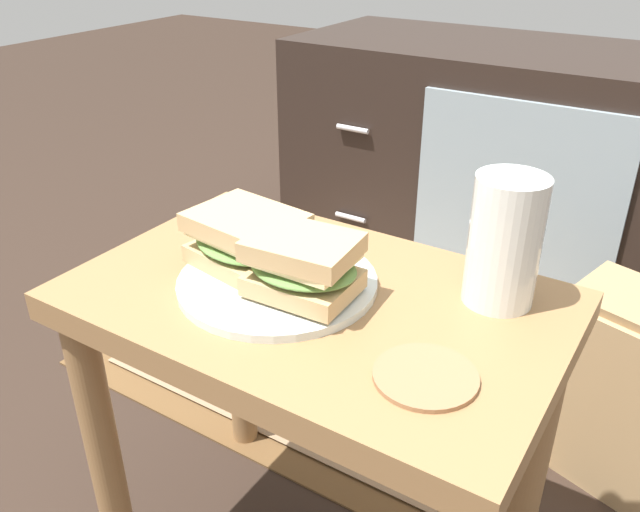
{
  "coord_description": "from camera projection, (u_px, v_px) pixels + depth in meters",
  "views": [
    {
      "loc": [
        0.35,
        -0.54,
        0.85
      ],
      "look_at": [
        0.01,
        0.0,
        0.51
      ],
      "focal_mm": 36.9,
      "sensor_mm": 36.0,
      "label": 1
    }
  ],
  "objects": [
    {
      "name": "beer_glass",
      "position": [
        504.0,
        244.0,
        0.71
      ],
      "size": [
        0.08,
        0.08,
        0.15
      ],
      "color": "silver",
      "rests_on": "side_table"
    },
    {
      "name": "sandwich_front",
      "position": [
        249.0,
        238.0,
        0.78
      ],
      "size": [
        0.15,
        0.13,
        0.07
      ],
      "color": "tan",
      "rests_on": "plate"
    },
    {
      "name": "paper_bag",
      "position": [
        628.0,
        393.0,
        1.05
      ],
      "size": [
        0.26,
        0.21,
        0.34
      ],
      "color": "tan",
      "rests_on": "ground"
    },
    {
      "name": "tv_cabinet",
      "position": [
        494.0,
        169.0,
        1.58
      ],
      "size": [
        0.96,
        0.46,
        0.58
      ],
      "color": "black",
      "rests_on": "ground"
    },
    {
      "name": "sandwich_back",
      "position": [
        307.0,
        266.0,
        0.71
      ],
      "size": [
        0.13,
        0.1,
        0.07
      ],
      "color": "tan",
      "rests_on": "plate"
    },
    {
      "name": "coaster",
      "position": [
        426.0,
        376.0,
        0.62
      ],
      "size": [
        0.1,
        0.1,
        0.01
      ],
      "primitive_type": "cylinder",
      "color": "#996B47",
      "rests_on": "side_table"
    },
    {
      "name": "plate",
      "position": [
        278.0,
        282.0,
        0.76
      ],
      "size": [
        0.23,
        0.23,
        0.01
      ],
      "primitive_type": "cylinder",
      "color": "silver",
      "rests_on": "side_table"
    },
    {
      "name": "area_rug",
      "position": [
        328.0,
        360.0,
        1.39
      ],
      "size": [
        0.95,
        0.62,
        0.01
      ],
      "color": "brown",
      "rests_on": "ground"
    },
    {
      "name": "side_table",
      "position": [
        315.0,
        357.0,
        0.8
      ],
      "size": [
        0.56,
        0.36,
        0.46
      ],
      "color": "olive",
      "rests_on": "ground"
    }
  ]
}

